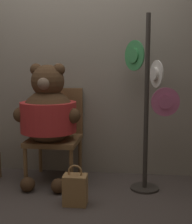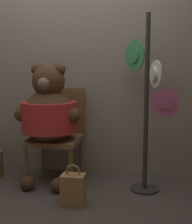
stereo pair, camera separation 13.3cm
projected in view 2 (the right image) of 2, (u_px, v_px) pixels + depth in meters
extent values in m
plane|color=#4C423D|center=(58.00, 195.00, 2.94)|extent=(14.00, 14.00, 0.00)
cube|color=gray|center=(75.00, 68.00, 3.51)|extent=(8.00, 0.10, 2.37)
cylinder|color=brown|center=(26.00, 167.00, 3.12)|extent=(0.04, 0.04, 0.41)
cylinder|color=brown|center=(71.00, 170.00, 3.04)|extent=(0.04, 0.04, 0.41)
cylinder|color=brown|center=(42.00, 154.00, 3.60)|extent=(0.04, 0.04, 0.41)
cylinder|color=brown|center=(82.00, 155.00, 3.52)|extent=(0.04, 0.04, 0.41)
cube|color=brown|center=(55.00, 140.00, 3.29)|extent=(0.52, 0.55, 0.05)
cube|color=brown|center=(61.00, 110.00, 3.50)|extent=(0.52, 0.04, 0.51)
sphere|color=#4C331E|center=(49.00, 117.00, 3.18)|extent=(0.55, 0.55, 0.55)
cylinder|color=red|center=(49.00, 117.00, 3.18)|extent=(0.56, 0.56, 0.30)
sphere|color=#4C331E|center=(48.00, 81.00, 3.12)|extent=(0.33, 0.33, 0.33)
sphere|color=#4C331E|center=(37.00, 69.00, 3.13)|extent=(0.12, 0.12, 0.12)
sphere|color=#4C331E|center=(59.00, 70.00, 3.09)|extent=(0.12, 0.12, 0.12)
sphere|color=#7A604C|center=(44.00, 84.00, 2.99)|extent=(0.12, 0.12, 0.12)
sphere|color=#4C331E|center=(22.00, 114.00, 3.15)|extent=(0.16, 0.16, 0.16)
sphere|color=#4C331E|center=(73.00, 116.00, 3.06)|extent=(0.16, 0.16, 0.16)
sphere|color=#4C331E|center=(28.00, 183.00, 3.05)|extent=(0.14, 0.14, 0.14)
sphere|color=#4C331E|center=(58.00, 185.00, 3.00)|extent=(0.14, 0.14, 0.14)
cylinder|color=#332D28|center=(144.00, 189.00, 3.07)|extent=(0.28, 0.28, 0.02)
cylinder|color=#332D28|center=(146.00, 105.00, 2.95)|extent=(0.04, 0.04, 1.69)
cylinder|color=#3D9351|center=(135.00, 55.00, 3.05)|extent=(0.19, 0.24, 0.30)
cylinder|color=#3D9351|center=(135.00, 55.00, 3.05)|extent=(0.12, 0.14, 0.14)
cylinder|color=silver|center=(156.00, 74.00, 2.72)|extent=(0.10, 0.23, 0.24)
cylinder|color=silver|center=(156.00, 74.00, 2.72)|extent=(0.11, 0.13, 0.12)
cylinder|color=#D16693|center=(166.00, 102.00, 2.94)|extent=(0.28, 0.05, 0.28)
cylinder|color=#D16693|center=(166.00, 102.00, 2.94)|extent=(0.14, 0.06, 0.13)
cube|color=#A87A47|center=(73.00, 189.00, 2.73)|extent=(0.21, 0.15, 0.27)
torus|color=#A87A47|center=(73.00, 172.00, 2.71)|extent=(0.13, 0.02, 0.13)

